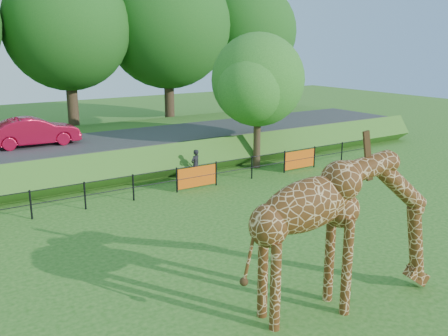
{
  "coord_description": "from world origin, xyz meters",
  "views": [
    {
      "loc": [
        -7.68,
        -10.19,
        6.29
      ],
      "look_at": [
        1.68,
        3.87,
        2.0
      ],
      "focal_mm": 40.0,
      "sensor_mm": 36.0,
      "label": 1
    }
  ],
  "objects_px": {
    "giraffe": "(346,232)",
    "car_red": "(34,132)",
    "tree_east": "(259,83)",
    "visitor": "(195,165)"
  },
  "relations": [
    {
      "from": "giraffe",
      "to": "car_red",
      "type": "xyz_separation_m",
      "value": [
        -3.05,
        17.07,
        0.19
      ]
    },
    {
      "from": "giraffe",
      "to": "tree_east",
      "type": "bearing_deg",
      "value": 71.92
    },
    {
      "from": "tree_east",
      "to": "car_red",
      "type": "bearing_deg",
      "value": 153.6
    },
    {
      "from": "car_red",
      "to": "tree_east",
      "type": "distance_m",
      "value": 11.15
    },
    {
      "from": "visitor",
      "to": "tree_east",
      "type": "bearing_deg",
      "value": 164.62
    },
    {
      "from": "car_red",
      "to": "tree_east",
      "type": "relative_size",
      "value": 0.62
    },
    {
      "from": "car_red",
      "to": "visitor",
      "type": "height_order",
      "value": "car_red"
    },
    {
      "from": "giraffe",
      "to": "car_red",
      "type": "relative_size",
      "value": 1.29
    },
    {
      "from": "car_red",
      "to": "tree_east",
      "type": "height_order",
      "value": "tree_east"
    },
    {
      "from": "giraffe",
      "to": "tree_east",
      "type": "height_order",
      "value": "tree_east"
    }
  ]
}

